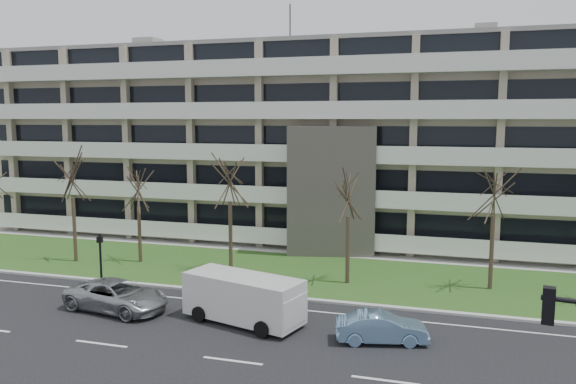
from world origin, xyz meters
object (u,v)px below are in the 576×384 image
(silver_pickup, at_px, (117,296))
(blue_sedan, at_px, (381,328))
(white_van, at_px, (245,295))
(pedestrian_signal, at_px, (100,254))

(silver_pickup, xyz_separation_m, blue_sedan, (13.17, -0.37, -0.11))
(white_van, bearing_deg, silver_pickup, -162.44)
(pedestrian_signal, bearing_deg, blue_sedan, -22.97)
(silver_pickup, distance_m, pedestrian_signal, 4.11)
(pedestrian_signal, bearing_deg, silver_pickup, -56.41)
(blue_sedan, bearing_deg, white_van, 71.47)
(silver_pickup, relative_size, pedestrian_signal, 1.69)
(silver_pickup, distance_m, white_van, 6.76)
(silver_pickup, xyz_separation_m, pedestrian_signal, (-2.79, 2.74, 1.28))
(white_van, distance_m, pedestrian_signal, 9.88)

